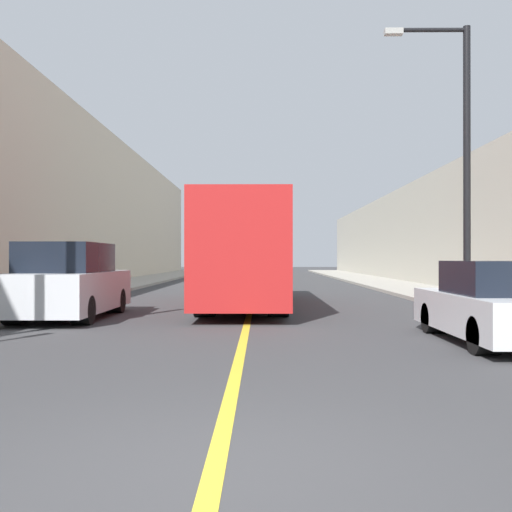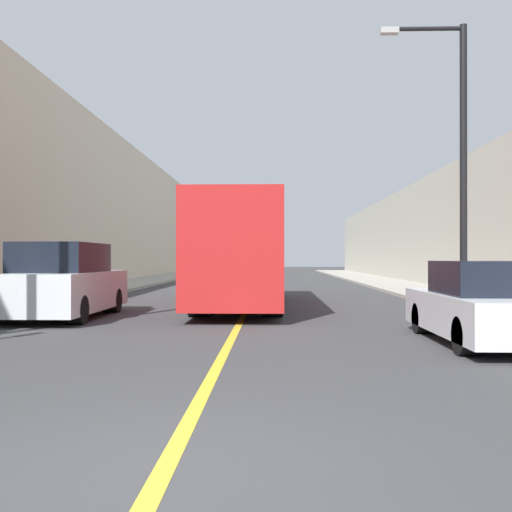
% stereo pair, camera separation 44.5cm
% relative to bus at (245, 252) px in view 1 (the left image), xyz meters
% --- Properties ---
extents(ground_plane, '(200.00, 200.00, 0.00)m').
position_rel_bus_xyz_m(ground_plane, '(0.18, -14.84, -1.71)').
color(ground_plane, '#38383A').
extents(sidewalk_left, '(3.42, 72.00, 0.14)m').
position_rel_bus_xyz_m(sidewalk_left, '(-7.27, 15.16, -1.65)').
color(sidewalk_left, '#9E998E').
rests_on(sidewalk_left, ground).
extents(sidewalk_right, '(3.42, 72.00, 0.14)m').
position_rel_bus_xyz_m(sidewalk_right, '(7.64, 15.16, -1.65)').
color(sidewalk_right, '#9E998E').
rests_on(sidewalk_right, ground).
extents(building_row_left, '(4.00, 72.00, 9.52)m').
position_rel_bus_xyz_m(building_row_left, '(-10.98, 15.16, 3.05)').
color(building_row_left, beige).
rests_on(building_row_left, ground).
extents(building_row_right, '(4.00, 72.00, 6.03)m').
position_rel_bus_xyz_m(building_row_right, '(11.35, 15.16, 1.30)').
color(building_row_right, '#B7B2A3').
rests_on(building_row_right, ground).
extents(road_center_line, '(0.16, 72.00, 0.01)m').
position_rel_bus_xyz_m(road_center_line, '(0.18, 15.16, -1.71)').
color(road_center_line, gold).
rests_on(road_center_line, ground).
extents(bus, '(2.45, 11.15, 3.20)m').
position_rel_bus_xyz_m(bus, '(0.00, 0.00, 0.00)').
color(bus, '#AD1E1E').
rests_on(bus, ground).
extents(parked_suv_left, '(2.00, 4.96, 1.92)m').
position_rel_bus_xyz_m(parked_suv_left, '(-4.37, -3.91, -0.83)').
color(parked_suv_left, silver).
rests_on(parked_suv_left, ground).
extents(car_right_near, '(1.82, 4.47, 1.49)m').
position_rel_bus_xyz_m(car_right_near, '(4.77, -8.22, -1.04)').
color(car_right_near, silver).
rests_on(car_right_near, ground).
extents(street_lamp_right, '(2.38, 0.24, 7.85)m').
position_rel_bus_xyz_m(street_lamp_right, '(6.04, -2.40, 2.85)').
color(street_lamp_right, black).
rests_on(street_lamp_right, sidewalk_right).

